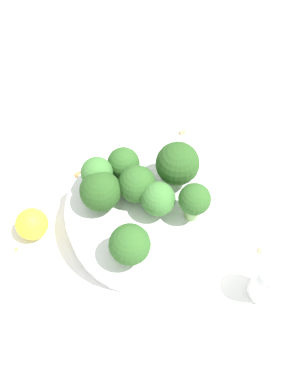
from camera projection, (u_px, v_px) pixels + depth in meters
ground_plane at (144, 224)px, 0.49m from camera, size 3.00×3.00×0.00m
bowl at (144, 215)px, 0.48m from camera, size 0.19×0.19×0.04m
broccoli_floret_0 at (158, 200)px, 0.43m from camera, size 0.04×0.04×0.05m
broccoli_floret_1 at (98, 172)px, 0.45m from camera, size 0.04×0.04×0.05m
broccoli_floret_2 at (130, 245)px, 0.40m from camera, size 0.05×0.05×0.05m
broccoli_floret_3 at (137, 184)px, 0.44m from camera, size 0.05×0.05×0.05m
broccoli_floret_4 at (124, 164)px, 0.46m from camera, size 0.04×0.04×0.05m
broccoli_floret_5 at (194, 201)px, 0.42m from camera, size 0.04×0.04×0.06m
broccoli_floret_6 at (101, 191)px, 0.44m from camera, size 0.05×0.05×0.05m
broccoli_floret_7 at (177, 164)px, 0.45m from camera, size 0.05×0.05×0.06m
pepper_shaker at (268, 283)px, 0.42m from camera, size 0.03×0.03×0.06m
lemon_wedge at (32, 224)px, 0.47m from camera, size 0.04×0.04×0.04m
almond_crumb_0 at (183, 131)px, 0.58m from camera, size 0.01×0.01×0.01m
almond_crumb_1 at (78, 174)px, 0.53m from camera, size 0.01×0.01×0.01m
almond_crumb_2 at (260, 250)px, 0.47m from camera, size 0.01×0.01×0.01m
almond_crumb_3 at (16, 249)px, 0.47m from camera, size 0.01×0.01×0.01m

